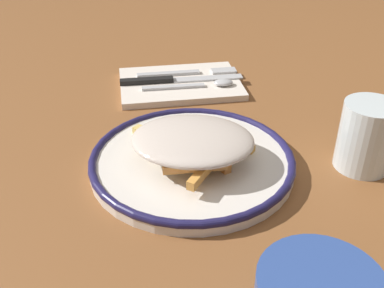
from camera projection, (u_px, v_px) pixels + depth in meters
name	position (u px, v px, depth m)	size (l,w,h in m)	color
ground_plane	(192.00, 167.00, 0.57)	(2.60, 2.60, 0.00)	brown
plate	(192.00, 160.00, 0.57)	(0.26, 0.26, 0.02)	silver
fries_heap	(191.00, 142.00, 0.55)	(0.16, 0.17, 0.04)	#CC8F44
napkin	(182.00, 84.00, 0.77)	(0.15, 0.20, 0.01)	silver
fork	(188.00, 73.00, 0.80)	(0.03, 0.18, 0.01)	silver
knife	(171.00, 80.00, 0.77)	(0.03, 0.21, 0.01)	black
spoon	(204.00, 84.00, 0.75)	(0.02, 0.15, 0.01)	silver
water_glass	(367.00, 136.00, 0.55)	(0.07, 0.07, 0.09)	silver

